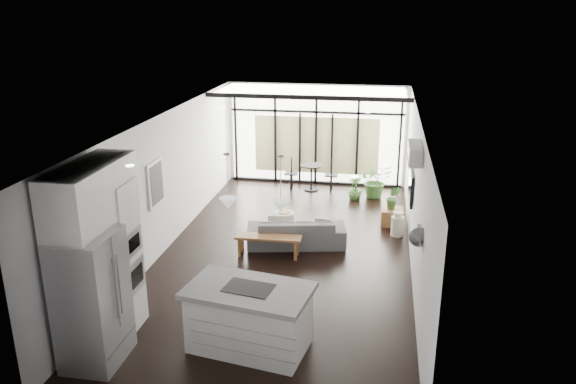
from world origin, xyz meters
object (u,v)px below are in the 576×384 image
(sofa, at_px, (296,227))
(console_bench, at_px, (268,246))
(tv, at_px, (411,186))
(pouf, at_px, (284,220))
(island, at_px, (249,318))
(milk_can, at_px, (397,224))
(fridge, at_px, (92,299))

(sofa, xyz_separation_m, console_bench, (-0.47, -0.65, -0.19))
(tv, bearing_deg, pouf, 170.80)
(tv, bearing_deg, sofa, -168.79)
(island, distance_m, tv, 4.99)
(island, relative_size, milk_can, 3.25)
(sofa, bearing_deg, milk_can, -168.72)
(island, distance_m, pouf, 4.75)
(island, bearing_deg, sofa, 98.43)
(island, xyz_separation_m, sofa, (0.10, 3.82, -0.09))
(island, height_order, tv, tv)
(pouf, bearing_deg, milk_can, -0.79)
(console_bench, bearing_deg, island, -84.94)
(milk_can, bearing_deg, pouf, 179.21)
(milk_can, bearing_deg, fridge, -128.60)
(fridge, bearing_deg, tv, 47.80)
(pouf, distance_m, tv, 3.00)
(pouf, relative_size, milk_can, 0.83)
(fridge, relative_size, sofa, 0.94)
(island, height_order, sofa, island)
(island, height_order, fridge, fridge)
(sofa, bearing_deg, console_bench, 43.07)
(milk_can, bearing_deg, tv, -62.87)
(tv, bearing_deg, console_bench, -158.34)
(pouf, bearing_deg, island, -86.06)
(sofa, bearing_deg, island, 77.47)
(island, relative_size, fridge, 0.92)
(pouf, bearing_deg, fridge, -107.89)
(sofa, relative_size, console_bench, 1.53)
(fridge, height_order, tv, fridge)
(pouf, height_order, tv, tv)
(fridge, distance_m, tv, 6.69)
(island, relative_size, tv, 1.63)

